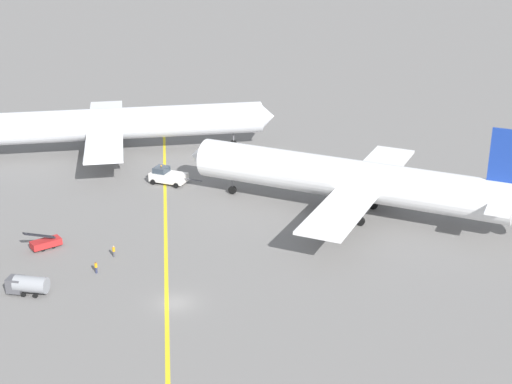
% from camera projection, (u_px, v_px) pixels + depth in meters
% --- Properties ---
extents(ground_plane, '(600.00, 600.00, 0.00)m').
position_uv_depth(ground_plane, '(176.00, 303.00, 87.25)').
color(ground_plane, slate).
extents(taxiway_stripe, '(3.68, 119.97, 0.01)m').
position_uv_depth(taxiway_stripe, '(166.00, 264.00, 96.39)').
color(taxiway_stripe, yellow).
rests_on(taxiway_stripe, ground).
extents(airliner_at_gate_left, '(58.70, 39.02, 16.01)m').
position_uv_depth(airliner_at_gate_left, '(117.00, 124.00, 136.67)').
color(airliner_at_gate_left, white).
rests_on(airliner_at_gate_left, ground).
extents(airliner_being_pushed, '(48.50, 36.88, 15.95)m').
position_uv_depth(airliner_being_pushed, '(349.00, 180.00, 109.94)').
color(airliner_being_pushed, white).
rests_on(airliner_being_pushed, ground).
extents(pushback_tug, '(8.89, 5.65, 3.03)m').
position_uv_depth(pushback_tug, '(168.00, 176.00, 123.44)').
color(pushback_tug, white).
rests_on(pushback_tug, ground).
extents(gse_belt_loader_portside, '(4.85, 3.62, 3.02)m').
position_uv_depth(gse_belt_loader_portside, '(46.00, 243.00, 100.60)').
color(gse_belt_loader_portside, red).
rests_on(gse_belt_loader_portside, ground).
extents(gse_fuel_bowser_stubby, '(5.22, 3.11, 2.40)m').
position_uv_depth(gse_fuel_bowser_stubby, '(27.00, 284.00, 88.65)').
color(gse_fuel_bowser_stubby, gray).
rests_on(gse_fuel_bowser_stubby, ground).
extents(ground_crew_marshaller_foreground, '(0.36, 0.48, 1.61)m').
position_uv_depth(ground_crew_marshaller_foreground, '(96.00, 267.00, 93.87)').
color(ground_crew_marshaller_foreground, '#2D3351').
rests_on(ground_crew_marshaller_foreground, ground).
extents(ground_crew_wing_walker_right, '(0.36, 0.36, 1.62)m').
position_uv_depth(ground_crew_wing_walker_right, '(114.00, 251.00, 98.13)').
color(ground_crew_wing_walker_right, '#4C4C51').
rests_on(ground_crew_wing_walker_right, ground).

